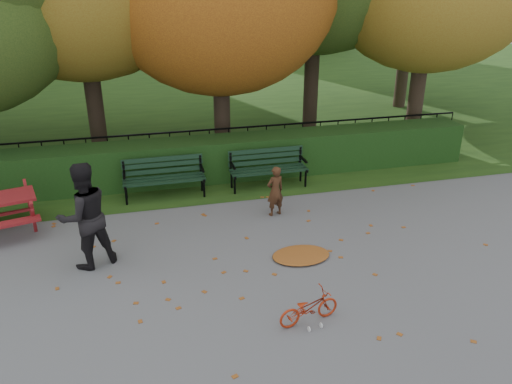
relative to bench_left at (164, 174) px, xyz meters
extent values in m
plane|color=slate|center=(1.30, -3.70, -0.52)|extent=(90.00, 90.00, 0.00)
plane|color=#1C3812|center=(1.30, 10.30, -0.51)|extent=(90.00, 90.00, 0.00)
cube|color=black|center=(1.30, 0.80, -0.02)|extent=(13.00, 0.90, 1.00)
cube|color=black|center=(1.30, 1.60, -0.44)|extent=(14.00, 0.04, 0.04)
cube|color=black|center=(1.30, 1.60, 0.48)|extent=(14.00, 0.04, 0.04)
cylinder|color=black|center=(-1.70, 1.60, -0.02)|extent=(0.03, 0.03, 1.00)
cylinder|color=black|center=(1.30, 1.60, -0.02)|extent=(0.03, 0.03, 1.00)
cylinder|color=black|center=(4.30, 1.60, -0.02)|extent=(0.03, 0.03, 1.00)
cylinder|color=black|center=(7.80, 1.60, -0.02)|extent=(0.03, 0.03, 1.00)
cylinder|color=#2F1F1A|center=(-1.50, 3.30, 1.06)|extent=(0.44, 0.44, 3.15)
cylinder|color=#2F1F1A|center=(1.80, 2.50, 0.88)|extent=(0.44, 0.44, 2.80)
cylinder|color=#2F1F1A|center=(4.80, 3.80, 1.23)|extent=(0.44, 0.44, 3.50)
cylinder|color=#2F1F1A|center=(7.50, 2.30, 0.97)|extent=(0.44, 0.44, 2.97)
cylinder|color=#2F1F1A|center=(9.30, 6.30, 1.06)|extent=(0.44, 0.44, 3.15)
cube|color=black|center=(0.00, -0.28, -0.08)|extent=(1.80, 0.12, 0.04)
cube|color=black|center=(0.00, -0.10, -0.08)|extent=(1.80, 0.12, 0.04)
cube|color=black|center=(0.00, 0.08, -0.08)|extent=(1.80, 0.12, 0.04)
cube|color=black|center=(0.00, 0.17, 0.03)|extent=(1.80, 0.05, 0.10)
cube|color=black|center=(0.00, 0.17, 0.18)|extent=(1.80, 0.05, 0.10)
cube|color=black|center=(0.00, 0.17, 0.31)|extent=(1.80, 0.05, 0.10)
cube|color=black|center=(-0.85, -0.10, -0.10)|extent=(0.05, 0.55, 0.06)
cube|color=black|center=(-0.85, 0.17, 0.13)|extent=(0.05, 0.05, 0.41)
cylinder|color=black|center=(-0.85, -0.28, -0.30)|extent=(0.05, 0.05, 0.44)
cylinder|color=black|center=(-0.85, 0.08, -0.30)|extent=(0.05, 0.05, 0.44)
cube|color=black|center=(-0.85, -0.08, 0.10)|extent=(0.05, 0.45, 0.04)
cube|color=black|center=(0.85, -0.10, -0.10)|extent=(0.05, 0.55, 0.06)
cube|color=black|center=(0.85, 0.17, 0.13)|extent=(0.05, 0.05, 0.41)
cylinder|color=black|center=(0.85, -0.28, -0.30)|extent=(0.05, 0.05, 0.44)
cylinder|color=black|center=(0.85, 0.08, -0.30)|extent=(0.05, 0.05, 0.44)
cube|color=black|center=(0.85, -0.08, 0.10)|extent=(0.05, 0.45, 0.04)
cube|color=black|center=(2.40, -0.28, -0.08)|extent=(1.80, 0.12, 0.04)
cube|color=black|center=(2.40, -0.10, -0.08)|extent=(1.80, 0.12, 0.04)
cube|color=black|center=(2.40, 0.08, -0.08)|extent=(1.80, 0.12, 0.04)
cube|color=black|center=(2.40, 0.17, 0.03)|extent=(1.80, 0.05, 0.10)
cube|color=black|center=(2.40, 0.17, 0.18)|extent=(1.80, 0.05, 0.10)
cube|color=black|center=(2.40, 0.17, 0.31)|extent=(1.80, 0.05, 0.10)
cube|color=black|center=(1.55, -0.10, -0.10)|extent=(0.05, 0.55, 0.06)
cube|color=black|center=(1.55, 0.17, 0.13)|extent=(0.05, 0.05, 0.41)
cylinder|color=black|center=(1.55, -0.28, -0.30)|extent=(0.05, 0.05, 0.44)
cylinder|color=black|center=(1.55, 0.08, -0.30)|extent=(0.05, 0.05, 0.44)
cube|color=black|center=(1.55, -0.08, 0.10)|extent=(0.05, 0.45, 0.04)
cube|color=black|center=(3.25, -0.10, -0.10)|extent=(0.05, 0.55, 0.06)
cube|color=black|center=(3.25, 0.17, 0.13)|extent=(0.05, 0.05, 0.41)
cylinder|color=black|center=(3.25, -0.28, -0.30)|extent=(0.05, 0.05, 0.44)
cylinder|color=black|center=(3.25, 0.08, -0.30)|extent=(0.05, 0.05, 0.44)
cube|color=black|center=(3.25, -0.08, 0.10)|extent=(0.05, 0.45, 0.04)
cube|color=maroon|center=(-2.55, -1.29, -0.14)|extent=(0.18, 0.49, 0.84)
cube|color=maroon|center=(-2.76, -0.45, -0.14)|extent=(0.18, 0.49, 0.84)
cube|color=maroon|center=(-2.66, -0.87, 0.11)|extent=(0.38, 1.27, 0.06)
ellipsoid|color=brown|center=(2.12, -3.28, -0.48)|extent=(1.10, 0.81, 0.07)
imported|color=#412414|center=(2.14, -1.53, 0.01)|extent=(0.45, 0.36, 1.07)
imported|color=black|center=(-1.48, -2.63, 0.41)|extent=(1.12, 1.02, 1.86)
imported|color=#AA2A0F|center=(1.64, -5.02, -0.27)|extent=(0.98, 0.49, 0.49)
camera|label=1|loc=(-0.52, -10.51, 4.09)|focal=35.00mm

